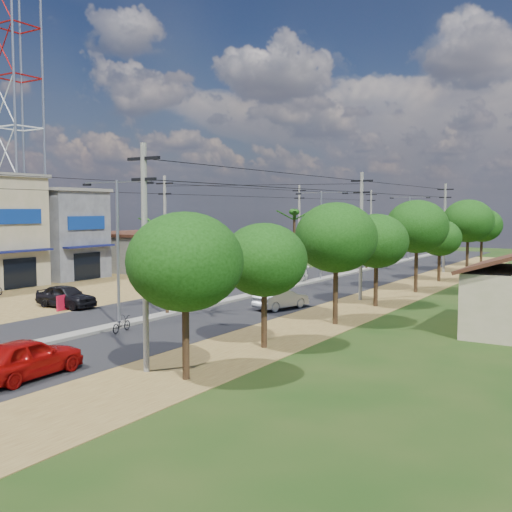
# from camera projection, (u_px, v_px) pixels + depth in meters

# --- Properties ---
(ground) EXTENTS (160.00, 160.00, 0.00)m
(ground) POSITION_uv_depth(u_px,v_px,m) (119.00, 327.00, 32.76)
(ground) COLOR black
(ground) RESTS_ON ground
(road) EXTENTS (12.00, 110.00, 0.04)m
(road) POSITION_uv_depth(u_px,v_px,m) (262.00, 294.00, 45.41)
(road) COLOR black
(road) RESTS_ON ground
(median) EXTENTS (1.00, 90.00, 0.18)m
(median) POSITION_uv_depth(u_px,v_px,m) (282.00, 288.00, 47.94)
(median) COLOR #605E56
(median) RESTS_ON ground
(dirt_lot_west) EXTENTS (18.00, 46.00, 0.04)m
(dirt_lot_west) POSITION_uv_depth(u_px,v_px,m) (55.00, 290.00, 47.47)
(dirt_lot_west) COLOR brown
(dirt_lot_west) RESTS_ON ground
(dirt_shoulder_east) EXTENTS (5.00, 90.00, 0.03)m
(dirt_shoulder_east) POSITION_uv_depth(u_px,v_px,m) (368.00, 303.00, 40.90)
(dirt_shoulder_east) COLOR brown
(dirt_shoulder_east) RESTS_ON ground
(shophouse_grey) EXTENTS (9.00, 6.40, 8.30)m
(shophouse_grey) POSITION_uv_depth(u_px,v_px,m) (57.00, 233.00, 55.91)
(shophouse_grey) COLOR #46474D
(shophouse_grey) RESTS_ON ground
(low_shed) EXTENTS (10.40, 10.40, 3.95)m
(low_shed) POSITION_uv_depth(u_px,v_px,m) (139.00, 251.00, 64.00)
(low_shed) COLOR #605E56
(low_shed) RESTS_ON ground
(telecom_tower) EXTENTS (3.80, 3.80, 43.00)m
(telecom_tower) POSITION_uv_depth(u_px,v_px,m) (18.00, 77.00, 57.39)
(telecom_tower) COLOR gray
(telecom_tower) RESTS_ON ground
(tree_east_a) EXTENTS (4.40, 4.40, 6.37)m
(tree_east_a) POSITION_uv_depth(u_px,v_px,m) (185.00, 262.00, 22.30)
(tree_east_a) COLOR black
(tree_east_a) RESTS_ON ground
(tree_east_b) EXTENTS (4.00, 4.00, 5.83)m
(tree_east_b) POSITION_uv_depth(u_px,v_px,m) (264.00, 260.00, 27.49)
(tree_east_b) COLOR black
(tree_east_b) RESTS_ON ground
(tree_east_c) EXTENTS (4.60, 4.60, 6.83)m
(tree_east_c) POSITION_uv_depth(u_px,v_px,m) (336.00, 238.00, 33.13)
(tree_east_c) COLOR black
(tree_east_c) RESTS_ON ground
(tree_east_d) EXTENTS (4.20, 4.20, 6.13)m
(tree_east_d) POSITION_uv_depth(u_px,v_px,m) (377.00, 241.00, 39.24)
(tree_east_d) COLOR black
(tree_east_d) RESTS_ON ground
(tree_east_e) EXTENTS (4.80, 4.80, 7.14)m
(tree_east_e) POSITION_uv_depth(u_px,v_px,m) (417.00, 227.00, 45.82)
(tree_east_e) COLOR black
(tree_east_e) RESTS_ON ground
(tree_east_f) EXTENTS (3.80, 3.80, 5.52)m
(tree_east_f) POSITION_uv_depth(u_px,v_px,m) (440.00, 238.00, 52.88)
(tree_east_f) COLOR black
(tree_east_f) RESTS_ON ground
(tree_east_g) EXTENTS (5.00, 5.00, 7.38)m
(tree_east_g) POSITION_uv_depth(u_px,v_px,m) (468.00, 221.00, 59.20)
(tree_east_g) COLOR black
(tree_east_g) RESTS_ON ground
(tree_east_h) EXTENTS (4.40, 4.40, 6.52)m
(tree_east_h) POSITION_uv_depth(u_px,v_px,m) (482.00, 225.00, 66.16)
(tree_east_h) COLOR black
(tree_east_h) RESTS_ON ground
(palm_median_near) EXTENTS (2.00, 2.00, 6.15)m
(palm_median_near) POSITION_uv_depth(u_px,v_px,m) (166.00, 224.00, 35.69)
(palm_median_near) COLOR black
(palm_median_near) RESTS_ON ground
(palm_median_mid) EXTENTS (2.00, 2.00, 6.55)m
(palm_median_mid) POSITION_uv_depth(u_px,v_px,m) (294.00, 216.00, 49.17)
(palm_median_mid) COLOR black
(palm_median_mid) RESTS_ON ground
(palm_median_far) EXTENTS (2.00, 2.00, 5.85)m
(palm_median_far) POSITION_uv_depth(u_px,v_px,m) (367.00, 220.00, 62.72)
(palm_median_far) COLOR black
(palm_median_far) RESTS_ON ground
(streetlight_near) EXTENTS (5.10, 0.18, 8.00)m
(streetlight_near) POSITION_uv_depth(u_px,v_px,m) (118.00, 240.00, 32.38)
(streetlight_near) COLOR gray
(streetlight_near) RESTS_ON ground
(streetlight_mid) EXTENTS (5.10, 0.18, 8.00)m
(streetlight_mid) POSITION_uv_depth(u_px,v_px,m) (321.00, 227.00, 53.47)
(streetlight_mid) COLOR gray
(streetlight_mid) RESTS_ON ground
(streetlight_far) EXTENTS (5.10, 0.18, 8.00)m
(streetlight_far) POSITION_uv_depth(u_px,v_px,m) (409.00, 222.00, 74.57)
(streetlight_far) COLOR gray
(streetlight_far) RESTS_ON ground
(utility_pole_w_b) EXTENTS (1.60, 0.24, 9.00)m
(utility_pole_w_b) POSITION_uv_depth(u_px,v_px,m) (165.00, 231.00, 46.22)
(utility_pole_w_b) COLOR #605E56
(utility_pole_w_b) RESTS_ON ground
(utility_pole_w_c) EXTENTS (1.60, 0.24, 9.00)m
(utility_pole_w_c) POSITION_uv_depth(u_px,v_px,m) (299.00, 224.00, 64.78)
(utility_pole_w_c) COLOR #605E56
(utility_pole_w_c) RESTS_ON ground
(utility_pole_w_d) EXTENTS (1.60, 0.24, 9.00)m
(utility_pole_w_d) POSITION_uv_depth(u_px,v_px,m) (371.00, 221.00, 82.50)
(utility_pole_w_d) COLOR #605E56
(utility_pole_w_d) RESTS_ON ground
(utility_pole_e_a) EXTENTS (1.60, 0.24, 9.00)m
(utility_pole_e_a) POSITION_uv_depth(u_px,v_px,m) (145.00, 253.00, 23.34)
(utility_pole_e_a) COLOR #605E56
(utility_pole_e_a) RESTS_ON ground
(utility_pole_e_b) EXTENTS (1.60, 0.24, 9.00)m
(utility_pole_e_b) POSITION_uv_depth(u_px,v_px,m) (361.00, 233.00, 41.90)
(utility_pole_e_b) COLOR #605E56
(utility_pole_e_b) RESTS_ON ground
(utility_pole_e_c) EXTENTS (1.60, 0.24, 9.00)m
(utility_pole_e_c) POSITION_uv_depth(u_px,v_px,m) (445.00, 226.00, 60.46)
(utility_pole_e_c) COLOR #605E56
(utility_pole_e_c) RESTS_ON ground
(car_red_near) EXTENTS (2.09, 4.68, 1.56)m
(car_red_near) POSITION_uv_depth(u_px,v_px,m) (26.00, 359.00, 22.70)
(car_red_near) COLOR maroon
(car_red_near) RESTS_ON ground
(car_silver_mid) EXTENTS (2.28, 4.20, 1.31)m
(car_silver_mid) POSITION_uv_depth(u_px,v_px,m) (281.00, 299.00, 38.47)
(car_silver_mid) COLOR #A2A6AB
(car_silver_mid) RESTS_ON ground
(car_white_far) EXTENTS (3.06, 5.52, 1.51)m
(car_white_far) POSITION_uv_depth(u_px,v_px,m) (282.00, 276.00, 50.94)
(car_white_far) COLOR #B7B6B2
(car_white_far) RESTS_ON ground
(car_parked_dark) EXTENTS (4.41, 1.91, 1.48)m
(car_parked_dark) POSITION_uv_depth(u_px,v_px,m) (66.00, 297.00, 38.98)
(car_parked_dark) COLOR black
(car_parked_dark) RESTS_ON ground
(moto_rider_east) EXTENTS (0.87, 1.66, 0.83)m
(moto_rider_east) POSITION_uv_depth(u_px,v_px,m) (121.00, 325.00, 31.21)
(moto_rider_east) COLOR black
(moto_rider_east) RESTS_ON ground
(moto_rider_west_a) EXTENTS (1.37, 2.02, 1.01)m
(moto_rider_west_a) POSITION_uv_depth(u_px,v_px,m) (241.00, 277.00, 51.95)
(moto_rider_west_a) COLOR black
(moto_rider_west_a) RESTS_ON ground
(moto_rider_west_b) EXTENTS (0.91, 1.55, 0.90)m
(moto_rider_west_b) POSITION_uv_depth(u_px,v_px,m) (357.00, 265.00, 64.08)
(moto_rider_west_b) COLOR black
(moto_rider_west_b) RESTS_ON ground
(roadside_sign) EXTENTS (0.24, 1.21, 1.01)m
(roadside_sign) POSITION_uv_depth(u_px,v_px,m) (64.00, 303.00, 37.96)
(roadside_sign) COLOR #A80F27
(roadside_sign) RESTS_ON ground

